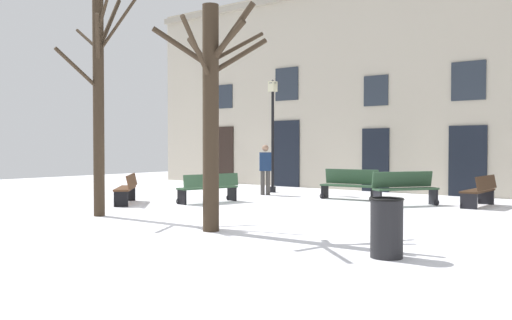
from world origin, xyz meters
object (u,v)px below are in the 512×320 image
(tree_near_facade, at_px, (212,106))
(bench_back_to_back_left, at_px, (480,191))
(bench_facing_shops, at_px, (209,187))
(bench_near_lamp, at_px, (350,184))
(litter_bin, at_px, (387,228))
(tree_left_of_center, at_px, (99,95))
(bench_by_litter_bin, at_px, (127,188))
(streetlamp, at_px, (273,124))
(bench_far_corner, at_px, (405,188))
(person_by_shop_door, at_px, (265,167))

(tree_near_facade, relative_size, bench_back_to_back_left, 2.57)
(bench_facing_shops, xyz_separation_m, bench_back_to_back_left, (6.39, 3.80, -0.01))
(tree_near_facade, relative_size, bench_near_lamp, 2.41)
(bench_back_to_back_left, xyz_separation_m, bench_near_lamp, (-3.70, -0.44, 0.03))
(bench_back_to_back_left, bearing_deg, bench_near_lamp, -83.54)
(litter_bin, bearing_deg, bench_near_lamp, 122.61)
(bench_facing_shops, distance_m, bench_back_to_back_left, 7.44)
(tree_left_of_center, xyz_separation_m, tree_near_facade, (3.62, -0.05, -0.41))
(tree_near_facade, bearing_deg, bench_by_litter_bin, 157.74)
(tree_near_facade, height_order, bench_back_to_back_left, tree_near_facade)
(tree_left_of_center, bearing_deg, bench_facing_shops, 91.59)
(bench_back_to_back_left, bearing_deg, litter_bin, 7.19)
(streetlamp, bearing_deg, bench_by_litter_bin, -99.26)
(tree_left_of_center, distance_m, bench_far_corner, 8.34)
(bench_facing_shops, distance_m, bench_by_litter_bin, 2.30)
(litter_bin, bearing_deg, person_by_shop_door, 137.53)
(bench_far_corner, bearing_deg, person_by_shop_door, 121.60)
(tree_left_of_center, bearing_deg, litter_bin, -2.21)
(tree_near_facade, distance_m, bench_back_to_back_left, 8.32)
(tree_near_facade, distance_m, bench_by_litter_bin, 6.10)
(person_by_shop_door, bearing_deg, tree_left_of_center, -130.36)
(tree_left_of_center, relative_size, bench_back_to_back_left, 3.22)
(streetlamp, relative_size, bench_facing_shops, 2.05)
(bench_facing_shops, bearing_deg, streetlamp, -157.73)
(bench_back_to_back_left, relative_size, bench_near_lamp, 0.94)
(streetlamp, bearing_deg, tree_near_facade, -60.41)
(bench_far_corner, bearing_deg, bench_by_litter_bin, 159.14)
(tree_left_of_center, bearing_deg, streetlamp, 95.96)
(litter_bin, xyz_separation_m, bench_near_lamp, (-4.75, 7.42, 0.02))
(tree_left_of_center, xyz_separation_m, person_by_shop_door, (-0.38, 6.79, -1.89))
(bench_by_litter_bin, distance_m, bench_far_corner, 7.72)
(tree_left_of_center, bearing_deg, tree_near_facade, -0.72)
(tree_near_facade, relative_size, streetlamp, 1.09)
(tree_left_of_center, height_order, bench_by_litter_bin, tree_left_of_center)
(litter_bin, xyz_separation_m, bench_facing_shops, (-7.44, 4.06, -0.00))
(litter_bin, bearing_deg, tree_near_facade, 176.34)
(person_by_shop_door, bearing_deg, litter_bin, -86.08)
(tree_near_facade, height_order, litter_bin, tree_near_facade)
(streetlamp, relative_size, bench_back_to_back_left, 2.35)
(bench_back_to_back_left, bearing_deg, tree_near_facade, -19.69)
(bench_back_to_back_left, bearing_deg, person_by_shop_door, -83.59)
(tree_near_facade, height_order, bench_far_corner, tree_near_facade)
(bench_near_lamp, bearing_deg, bench_facing_shops, -133.84)
(bench_near_lamp, height_order, bench_far_corner, bench_far_corner)
(bench_facing_shops, bearing_deg, tree_near_facade, 56.45)
(bench_facing_shops, bearing_deg, bench_by_litter_bin, -32.47)
(streetlamp, distance_m, bench_by_litter_bin, 6.02)
(bench_near_lamp, xyz_separation_m, bench_far_corner, (2.03, -0.60, 0.03))
(tree_left_of_center, distance_m, bench_back_to_back_left, 10.14)
(tree_near_facade, xyz_separation_m, bench_facing_shops, (-3.72, 3.82, -1.96))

